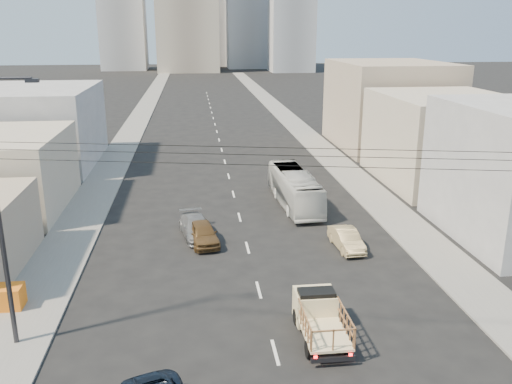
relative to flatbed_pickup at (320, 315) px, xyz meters
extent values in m
plane|color=black|center=(-2.24, -3.06, -1.09)|extent=(420.00, 420.00, 0.00)
cube|color=slate|center=(-13.99, 66.94, -1.03)|extent=(3.50, 180.00, 0.12)
cube|color=slate|center=(9.51, 66.94, -1.03)|extent=(3.50, 180.00, 0.12)
cube|color=silver|center=(-2.24, -1.06, -1.09)|extent=(0.15, 2.00, 0.01)
cube|color=silver|center=(-2.24, 4.94, -1.09)|extent=(0.15, 2.00, 0.01)
cube|color=silver|center=(-2.24, 10.94, -1.09)|extent=(0.15, 2.00, 0.01)
cube|color=silver|center=(-2.24, 16.94, -1.09)|extent=(0.15, 2.00, 0.01)
cube|color=silver|center=(-2.24, 22.94, -1.09)|extent=(0.15, 2.00, 0.01)
cube|color=silver|center=(-2.24, 28.94, -1.09)|extent=(0.15, 2.00, 0.01)
cube|color=silver|center=(-2.24, 34.94, -1.09)|extent=(0.15, 2.00, 0.01)
cube|color=silver|center=(-2.24, 40.94, -1.09)|extent=(0.15, 2.00, 0.01)
cube|color=silver|center=(-2.24, 46.94, -1.09)|extent=(0.15, 2.00, 0.01)
cube|color=silver|center=(-2.24, 52.94, -1.09)|extent=(0.15, 2.00, 0.01)
cube|color=silver|center=(-2.24, 58.94, -1.09)|extent=(0.15, 2.00, 0.01)
cube|color=silver|center=(-2.24, 64.94, -1.09)|extent=(0.15, 2.00, 0.01)
cube|color=silver|center=(-2.24, 70.94, -1.09)|extent=(0.15, 2.00, 0.01)
cube|color=silver|center=(-2.24, 76.94, -1.09)|extent=(0.15, 2.00, 0.01)
cube|color=silver|center=(-2.24, 82.94, -1.09)|extent=(0.15, 2.00, 0.01)
cube|color=silver|center=(-2.24, 88.94, -1.09)|extent=(0.15, 2.00, 0.01)
cube|color=silver|center=(-2.24, 94.94, -1.09)|extent=(0.15, 2.00, 0.01)
cube|color=silver|center=(-2.24, 100.94, -1.09)|extent=(0.15, 2.00, 0.01)
cube|color=beige|center=(0.00, -0.90, -0.39)|extent=(1.90, 3.00, 0.12)
cube|color=beige|center=(0.00, 1.10, -0.14)|extent=(1.90, 1.60, 1.50)
cube|color=black|center=(0.00, 0.85, 0.46)|extent=(1.70, 0.90, 0.70)
cube|color=#2D2D33|center=(0.00, -2.45, -0.69)|extent=(1.90, 0.12, 0.22)
cube|color=#FF0C0C|center=(-0.75, -2.45, -0.54)|extent=(0.15, 0.05, 0.12)
cube|color=#FF0C0C|center=(0.75, -2.45, -0.54)|extent=(0.15, 0.05, 0.12)
cylinder|color=black|center=(-0.85, 1.20, -0.71)|extent=(0.25, 0.76, 0.76)
cylinder|color=black|center=(0.85, 1.20, -0.71)|extent=(0.25, 0.76, 0.76)
cylinder|color=black|center=(-0.85, -1.60, -0.71)|extent=(0.25, 0.76, 0.76)
cylinder|color=black|center=(0.85, -1.60, -0.71)|extent=(0.25, 0.76, 0.76)
imported|color=silver|center=(2.42, 19.35, 0.33)|extent=(2.90, 10.32, 2.85)
imported|color=brown|center=(-5.08, 12.03, -0.38)|extent=(2.34, 4.43, 1.44)
imported|color=tan|center=(4.10, 10.06, -0.45)|extent=(1.63, 4.00, 1.29)
imported|color=slate|center=(-5.50, 13.36, -0.42)|extent=(2.69, 4.93, 1.35)
cylinder|color=#2D2D33|center=(-12.74, 0.94, 10.71)|extent=(2.00, 0.12, 0.12)
cube|color=#2D2D33|center=(-11.74, 0.94, 10.61)|extent=(0.50, 0.25, 0.15)
cylinder|color=black|center=(-2.24, -1.56, 8.21)|extent=(23.01, 5.02, 0.02)
cylinder|color=black|center=(-2.24, -1.56, 7.91)|extent=(23.01, 5.02, 0.02)
cylinder|color=black|center=(-2.24, -1.56, 7.51)|extent=(23.01, 5.02, 0.02)
cube|color=orange|center=(-15.24, 4.30, -0.78)|extent=(1.80, 1.20, 0.38)
cube|color=orange|center=(-15.24, 4.30, -0.40)|extent=(1.80, 1.20, 0.38)
cube|color=orange|center=(-15.24, 4.30, -0.02)|extent=(1.80, 1.20, 0.38)
cube|color=#B3A890|center=(17.26, 24.94, 2.91)|extent=(11.00, 14.00, 8.00)
cube|color=tan|center=(17.76, 40.94, 3.91)|extent=(12.00, 16.00, 10.00)
cube|color=#949497|center=(-21.74, 35.94, 2.91)|extent=(12.00, 16.00, 8.00)
cube|color=gray|center=(15.76, 181.94, 18.91)|extent=(16.00, 16.00, 40.00)
cube|color=gray|center=(-28.24, 176.94, 15.91)|extent=(15.00, 15.00, 34.00)
cube|color=#949497|center=(3.76, 196.94, 20.91)|extent=(18.00, 18.00, 44.00)
cube|color=gray|center=(27.76, 161.94, 12.91)|extent=(14.00, 14.00, 28.00)
camera|label=1|loc=(-5.50, -21.60, 12.55)|focal=38.00mm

